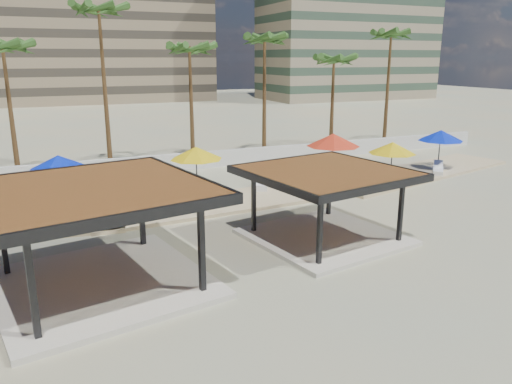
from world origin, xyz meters
TOP-DOWN VIEW (x-y plane):
  - ground at (0.00, 0.00)m, footprint 200.00×200.00m
  - promenade at (2.00, 7.67)m, footprint 44.45×7.97m
  - boundary_wall at (0.00, 16.00)m, footprint 56.00×0.30m
  - building_mid at (4.00, 78.00)m, footprint 38.00×16.00m
  - building_east at (48.00, 66.00)m, footprint 32.00×15.00m
  - pavilion_central at (3.44, 0.12)m, footprint 7.11×7.11m
  - pavilion_west at (-6.05, -0.83)m, footprint 8.31×8.31m
  - umbrella_b at (0.49, 9.20)m, footprint 3.22×3.22m
  - umbrella_c at (9.16, 8.66)m, footprint 4.10×4.10m
  - umbrella_d at (17.62, 8.48)m, footprint 3.69×3.69m
  - umbrella_e at (12.00, 6.50)m, footprint 2.91×2.91m
  - umbrella_f at (-6.74, 9.20)m, footprint 3.78×3.78m
  - lounger_b at (4.30, 8.76)m, footprint 1.41×2.15m
  - lounger_c at (7.94, 7.62)m, footprint 0.95×1.95m
  - lounger_d at (16.70, 7.47)m, footprint 1.76×1.82m
  - palm_c at (-9.00, 18.10)m, footprint 3.00×3.00m
  - palm_d at (-3.00, 18.90)m, footprint 3.00×3.00m
  - palm_e at (3.00, 18.40)m, footprint 3.00×3.00m
  - palm_f at (9.00, 18.60)m, footprint 3.00×3.00m
  - palm_g at (15.00, 18.20)m, footprint 3.00×3.00m
  - palm_h at (21.00, 18.80)m, footprint 3.00×3.00m

SIDE VIEW (x-z plane):
  - ground at x=0.00m, z-range 0.00..0.00m
  - promenade at x=2.00m, z-range -0.06..0.18m
  - lounger_c at x=7.94m, z-range 0.00..0.70m
  - lounger_d at x=16.70m, z-range -0.01..0.72m
  - lounger_b at x=4.30m, z-range -0.02..0.76m
  - boundary_wall at x=0.00m, z-range 0.00..1.20m
  - pavilion_central at x=3.44m, z-range 0.30..3.41m
  - pavilion_west at x=-6.05m, z-range 0.35..3.96m
  - umbrella_e at x=12.00m, z-range 1.10..3.65m
  - umbrella_b at x=0.49m, z-range 1.13..3.78m
  - umbrella_d at x=17.62m, z-range 1.15..3.85m
  - umbrella_f at x=-6.74m, z-range 1.16..3.88m
  - umbrella_c at x=9.16m, z-range 1.24..4.19m
  - palm_g at x=15.00m, z-range 3.05..11.36m
  - palm_e at x=3.00m, z-range 3.39..12.48m
  - palm_c at x=-9.00m, z-range 3.41..12.54m
  - palm_f at x=9.00m, z-range 3.72..13.55m
  - palm_h at x=21.00m, z-range 3.96..14.34m
  - palm_d at x=-3.00m, z-range 4.46..16.03m
  - building_mid at x=4.00m, z-range -0.93..29.47m
  - building_east at x=48.00m, z-range -0.93..35.47m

